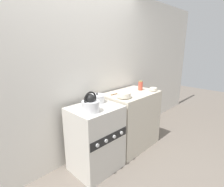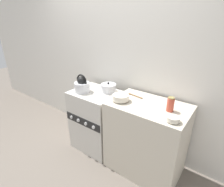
{
  "view_description": "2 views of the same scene",
  "coord_description": "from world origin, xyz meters",
  "px_view_note": "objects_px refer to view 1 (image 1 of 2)",
  "views": [
    {
      "loc": [
        -1.35,
        -1.36,
        1.65
      ],
      "look_at": [
        0.33,
        0.28,
        1.01
      ],
      "focal_mm": 28.0,
      "sensor_mm": 36.0,
      "label": 1
    },
    {
      "loc": [
        1.5,
        -1.36,
        1.83
      ],
      "look_at": [
        0.3,
        0.25,
        0.96
      ],
      "focal_mm": 28.0,
      "sensor_mm": 36.0,
      "label": 2
    }
  ],
  "objects_px": {
    "stove": "(96,138)",
    "storage_jar": "(140,86)",
    "cooking_pot": "(97,99)",
    "enamel_bowl": "(124,95)",
    "kettle": "(91,104)",
    "small_ceramic_bowl": "(153,89)"
  },
  "relations": [
    {
      "from": "cooking_pot",
      "to": "enamel_bowl",
      "type": "xyz_separation_m",
      "value": [
        0.34,
        -0.2,
        0.02
      ]
    },
    {
      "from": "cooking_pot",
      "to": "small_ceramic_bowl",
      "type": "xyz_separation_m",
      "value": [
        0.98,
        -0.28,
        0.01
      ]
    },
    {
      "from": "stove",
      "to": "cooking_pot",
      "type": "distance_m",
      "value": 0.54
    },
    {
      "from": "kettle",
      "to": "small_ceramic_bowl",
      "type": "height_order",
      "value": "kettle"
    },
    {
      "from": "kettle",
      "to": "storage_jar",
      "type": "bearing_deg",
      "value": 5.97
    },
    {
      "from": "kettle",
      "to": "enamel_bowl",
      "type": "relative_size",
      "value": 1.32
    },
    {
      "from": "enamel_bowl",
      "to": "storage_jar",
      "type": "xyz_separation_m",
      "value": [
        0.55,
        0.11,
        0.03
      ]
    },
    {
      "from": "stove",
      "to": "cooking_pot",
      "type": "height_order",
      "value": "cooking_pot"
    },
    {
      "from": "stove",
      "to": "storage_jar",
      "type": "height_order",
      "value": "storage_jar"
    },
    {
      "from": "cooking_pot",
      "to": "enamel_bowl",
      "type": "height_order",
      "value": "cooking_pot"
    },
    {
      "from": "stove",
      "to": "kettle",
      "type": "bearing_deg",
      "value": -145.96
    },
    {
      "from": "storage_jar",
      "to": "cooking_pot",
      "type": "bearing_deg",
      "value": 174.09
    },
    {
      "from": "cooking_pot",
      "to": "enamel_bowl",
      "type": "bearing_deg",
      "value": -30.58
    },
    {
      "from": "kettle",
      "to": "cooking_pot",
      "type": "bearing_deg",
      "value": 36.89
    },
    {
      "from": "enamel_bowl",
      "to": "small_ceramic_bowl",
      "type": "distance_m",
      "value": 0.65
    },
    {
      "from": "stove",
      "to": "small_ceramic_bowl",
      "type": "distance_m",
      "value": 1.25
    },
    {
      "from": "stove",
      "to": "small_ceramic_bowl",
      "type": "xyz_separation_m",
      "value": [
        1.13,
        -0.16,
        0.51
      ]
    },
    {
      "from": "stove",
      "to": "cooking_pot",
      "type": "relative_size",
      "value": 4.26
    },
    {
      "from": "kettle",
      "to": "storage_jar",
      "type": "xyz_separation_m",
      "value": [
        1.17,
        0.12,
        0.02
      ]
    },
    {
      "from": "enamel_bowl",
      "to": "storage_jar",
      "type": "height_order",
      "value": "storage_jar"
    },
    {
      "from": "storage_jar",
      "to": "small_ceramic_bowl",
      "type": "bearing_deg",
      "value": -62.08
    },
    {
      "from": "small_ceramic_bowl",
      "to": "stove",
      "type": "bearing_deg",
      "value": 171.82
    }
  ]
}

